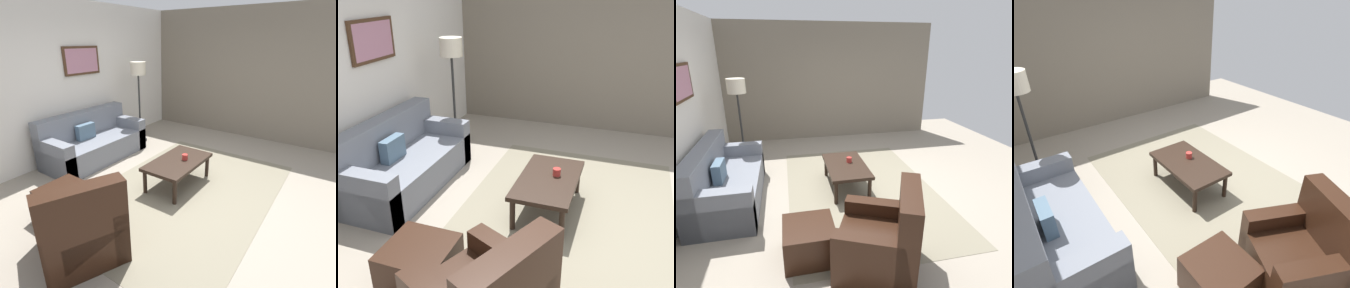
# 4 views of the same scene
# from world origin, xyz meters

# --- Properties ---
(ground_plane) EXTENTS (8.00, 8.00, 0.00)m
(ground_plane) POSITION_xyz_m (0.00, 0.00, 0.00)
(ground_plane) COLOR gray
(stone_feature_panel) EXTENTS (0.12, 5.20, 2.80)m
(stone_feature_panel) POSITION_xyz_m (3.00, 0.00, 1.40)
(stone_feature_panel) COLOR slate
(stone_feature_panel) RESTS_ON ground_plane
(area_rug) EXTENTS (3.50, 2.35, 0.01)m
(area_rug) POSITION_xyz_m (0.00, 0.00, 0.00)
(area_rug) COLOR gray
(area_rug) RESTS_ON ground_plane
(couch_main) EXTENTS (1.92, 0.86, 0.88)m
(couch_main) POSITION_xyz_m (0.08, 2.11, 0.30)
(couch_main) COLOR slate
(couch_main) RESTS_ON ground_plane
(armchair_leather) EXTENTS (1.06, 1.06, 0.95)m
(armchair_leather) POSITION_xyz_m (-1.70, 0.22, 0.31)
(armchair_leather) COLOR black
(armchair_leather) RESTS_ON ground_plane
(ottoman) EXTENTS (0.56, 0.56, 0.40)m
(ottoman) POSITION_xyz_m (-1.36, 0.97, 0.20)
(ottoman) COLOR black
(ottoman) RESTS_ON ground_plane
(coffee_table) EXTENTS (1.10, 0.64, 0.41)m
(coffee_table) POSITION_xyz_m (0.13, 0.22, 0.36)
(coffee_table) COLOR black
(coffee_table) RESTS_ON ground_plane
(cup) EXTENTS (0.09, 0.09, 0.08)m
(cup) POSITION_xyz_m (0.22, 0.14, 0.45)
(cup) COLOR #B2332D
(cup) RESTS_ON coffee_table
(lamp_standing) EXTENTS (0.32, 0.32, 1.71)m
(lamp_standing) POSITION_xyz_m (1.30, 1.95, 1.41)
(lamp_standing) COLOR black
(lamp_standing) RESTS_ON ground_plane
(framed_artwork) EXTENTS (0.79, 0.04, 0.51)m
(framed_artwork) POSITION_xyz_m (0.36, 2.51, 1.77)
(framed_artwork) COLOR #472D1C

